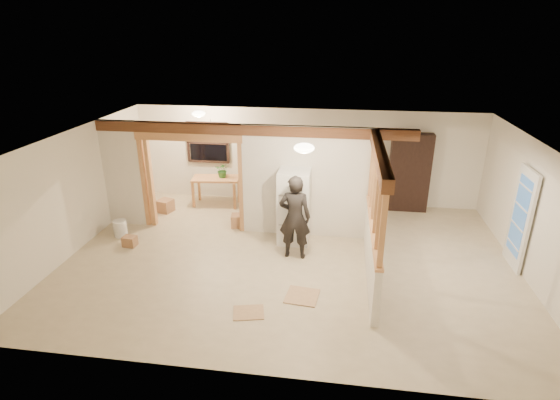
% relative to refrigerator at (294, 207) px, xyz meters
% --- Properties ---
extents(floor, '(9.00, 6.50, 0.01)m').
position_rel_refrigerator_xyz_m(floor, '(0.00, -0.81, -0.82)').
color(floor, beige).
rests_on(floor, ground).
extents(ceiling, '(9.00, 6.50, 0.01)m').
position_rel_refrigerator_xyz_m(ceiling, '(0.00, -0.81, 1.68)').
color(ceiling, white).
extents(wall_back, '(9.00, 0.01, 2.50)m').
position_rel_refrigerator_xyz_m(wall_back, '(0.00, 2.44, 0.43)').
color(wall_back, silver).
rests_on(wall_back, floor).
extents(wall_front, '(9.00, 0.01, 2.50)m').
position_rel_refrigerator_xyz_m(wall_front, '(0.00, -4.06, 0.43)').
color(wall_front, silver).
rests_on(wall_front, floor).
extents(wall_left, '(0.01, 6.50, 2.50)m').
position_rel_refrigerator_xyz_m(wall_left, '(-4.50, -0.81, 0.43)').
color(wall_left, silver).
rests_on(wall_left, floor).
extents(wall_right, '(0.01, 6.50, 2.50)m').
position_rel_refrigerator_xyz_m(wall_right, '(4.50, -0.81, 0.43)').
color(wall_right, silver).
rests_on(wall_right, floor).
extents(partition_left_stub, '(0.90, 0.12, 2.50)m').
position_rel_refrigerator_xyz_m(partition_left_stub, '(-4.05, 0.39, 0.43)').
color(partition_left_stub, silver).
rests_on(partition_left_stub, floor).
extents(partition_center, '(2.80, 0.12, 2.50)m').
position_rel_refrigerator_xyz_m(partition_center, '(0.20, 0.39, 0.43)').
color(partition_center, silver).
rests_on(partition_center, floor).
extents(doorway_frame, '(2.46, 0.14, 2.20)m').
position_rel_refrigerator_xyz_m(doorway_frame, '(-2.40, 0.39, 0.28)').
color(doorway_frame, tan).
rests_on(doorway_frame, floor).
extents(header_beam_back, '(7.00, 0.18, 0.22)m').
position_rel_refrigerator_xyz_m(header_beam_back, '(-1.00, 0.39, 1.56)').
color(header_beam_back, brown).
rests_on(header_beam_back, ceiling).
extents(header_beam_right, '(0.18, 3.30, 0.22)m').
position_rel_refrigerator_xyz_m(header_beam_right, '(1.60, -1.21, 1.56)').
color(header_beam_right, brown).
rests_on(header_beam_right, ceiling).
extents(pony_wall, '(0.12, 3.20, 1.00)m').
position_rel_refrigerator_xyz_m(pony_wall, '(1.60, -1.21, -0.32)').
color(pony_wall, silver).
rests_on(pony_wall, floor).
extents(stud_partition, '(0.14, 3.20, 1.32)m').
position_rel_refrigerator_xyz_m(stud_partition, '(1.60, -1.21, 0.84)').
color(stud_partition, tan).
rests_on(stud_partition, pony_wall).
extents(window_back, '(1.12, 0.10, 1.10)m').
position_rel_refrigerator_xyz_m(window_back, '(-2.60, 2.36, 0.73)').
color(window_back, black).
rests_on(window_back, wall_back).
extents(french_door, '(0.12, 0.86, 2.00)m').
position_rel_refrigerator_xyz_m(french_door, '(4.42, -0.41, 0.18)').
color(french_door, white).
rests_on(french_door, floor).
extents(ceiling_dome_main, '(0.36, 0.36, 0.16)m').
position_rel_refrigerator_xyz_m(ceiling_dome_main, '(0.30, -1.31, 1.66)').
color(ceiling_dome_main, '#FFEABF').
rests_on(ceiling_dome_main, ceiling).
extents(ceiling_dome_util, '(0.32, 0.32, 0.14)m').
position_rel_refrigerator_xyz_m(ceiling_dome_util, '(-2.50, 1.49, 1.66)').
color(ceiling_dome_util, '#FFEABF').
rests_on(ceiling_dome_util, ceiling).
extents(hanging_bulb, '(0.07, 0.07, 0.07)m').
position_rel_refrigerator_xyz_m(hanging_bulb, '(-2.00, 0.79, 1.36)').
color(hanging_bulb, '#FFD88C').
rests_on(hanging_bulb, ceiling).
extents(refrigerator, '(0.67, 0.65, 1.63)m').
position_rel_refrigerator_xyz_m(refrigerator, '(0.00, 0.00, 0.00)').
color(refrigerator, white).
rests_on(refrigerator, floor).
extents(woman, '(0.65, 0.43, 1.76)m').
position_rel_refrigerator_xyz_m(woman, '(0.09, -0.69, 0.06)').
color(woman, black).
rests_on(woman, floor).
extents(work_table, '(1.27, 0.74, 0.76)m').
position_rel_refrigerator_xyz_m(work_table, '(-2.27, 1.82, -0.44)').
color(work_table, tan).
rests_on(work_table, floor).
extents(potted_plant, '(0.36, 0.31, 0.40)m').
position_rel_refrigerator_xyz_m(potted_plant, '(-2.08, 1.86, 0.14)').
color(potted_plant, '#295820').
rests_on(potted_plant, work_table).
extents(shop_vac, '(0.43, 0.43, 0.52)m').
position_rel_refrigerator_xyz_m(shop_vac, '(-4.20, 1.02, -0.56)').
color(shop_vac, '#A81E10').
rests_on(shop_vac, floor).
extents(bookshelf, '(1.00, 0.33, 2.01)m').
position_rel_refrigerator_xyz_m(bookshelf, '(2.68, 2.20, 0.19)').
color(bookshelf, black).
rests_on(bookshelf, floor).
extents(bucket, '(0.32, 0.32, 0.38)m').
position_rel_refrigerator_xyz_m(bucket, '(-3.91, -0.32, -0.63)').
color(bucket, silver).
rests_on(bucket, floor).
extents(box_util_a, '(0.39, 0.35, 0.30)m').
position_rel_refrigerator_xyz_m(box_util_a, '(-1.37, 0.56, -0.67)').
color(box_util_a, '#A67550').
rests_on(box_util_a, floor).
extents(box_util_b, '(0.43, 0.43, 0.32)m').
position_rel_refrigerator_xyz_m(box_util_b, '(-3.44, 1.17, -0.66)').
color(box_util_b, '#A67550').
rests_on(box_util_b, floor).
extents(box_front, '(0.29, 0.24, 0.22)m').
position_rel_refrigerator_xyz_m(box_front, '(-3.49, -0.74, -0.70)').
color(box_front, '#A67550').
rests_on(box_front, floor).
extents(floor_panel_near, '(0.62, 0.62, 0.02)m').
position_rel_refrigerator_xyz_m(floor_panel_near, '(0.39, -2.13, -0.81)').
color(floor_panel_near, tan).
rests_on(floor_panel_near, floor).
extents(floor_panel_far, '(0.58, 0.51, 0.02)m').
position_rel_refrigerator_xyz_m(floor_panel_far, '(-0.44, -2.72, -0.81)').
color(floor_panel_far, tan).
rests_on(floor_panel_far, floor).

